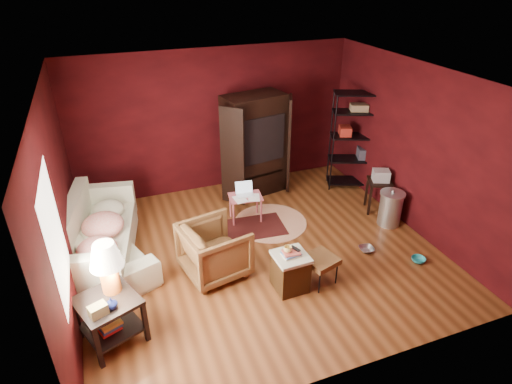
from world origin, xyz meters
TOP-DOWN VIEW (x-y plane):
  - room at (-0.04, -0.01)m, footprint 5.54×5.04m
  - sofa at (-2.40, 0.63)m, footprint 1.37×2.33m
  - armchair at (-0.82, -0.25)m, footprint 0.97×1.02m
  - pet_bowl_steel at (1.63, -0.60)m, footprint 0.25×0.09m
  - pet_bowl_turquoise at (2.23, -1.13)m, footprint 0.23×0.12m
  - vase at (-2.31, -1.21)m, footprint 0.18×0.19m
  - mug at (0.04, -0.95)m, footprint 0.12×0.09m
  - side_table at (-2.33, -0.97)m, footprint 0.87×0.87m
  - sofa_cushions at (-2.44, 0.63)m, footprint 1.29×2.34m
  - hamper at (0.08, -0.96)m, footprint 0.48×0.48m
  - footstool at (0.54, -1.00)m, footprint 0.53×0.53m
  - rug_round at (0.48, 0.74)m, footprint 1.57×1.57m
  - rug_oriental at (0.12, 0.68)m, footprint 1.18×0.84m
  - laptop_desk at (0.10, 1.00)m, footprint 0.62×0.51m
  - tv_armoire at (0.64, 1.97)m, footprint 1.55×1.00m
  - wire_shelving at (2.61, 1.49)m, footprint 1.06×0.75m
  - small_stand at (2.52, 0.45)m, footprint 0.55×0.55m
  - trash_can at (2.45, -0.03)m, footprint 0.55×0.55m

SIDE VIEW (x-z plane):
  - rug_round at x=0.48m, z-range 0.00..0.01m
  - rug_oriental at x=0.12m, z-range 0.01..0.02m
  - pet_bowl_turquoise at x=2.23m, z-range 0.00..0.22m
  - pet_bowl_steel at x=1.63m, z-range 0.00..0.24m
  - hamper at x=0.08m, z-range -0.03..0.63m
  - trash_can at x=2.45m, z-range -0.02..0.66m
  - footstool at x=0.54m, z-range 0.16..0.60m
  - sofa at x=-2.40m, z-range 0.00..0.87m
  - laptop_desk at x=0.10m, z-range 0.08..0.80m
  - armchair at x=-0.82m, z-range 0.00..0.90m
  - sofa_cushions at x=-2.44m, z-range -0.01..0.92m
  - small_stand at x=2.52m, z-range 0.21..1.04m
  - mug at x=0.04m, z-range 0.64..0.75m
  - vase at x=-2.31m, z-range 0.63..0.77m
  - side_table at x=-2.33m, z-range 0.13..1.46m
  - tv_armoire at x=0.64m, z-range 0.04..2.04m
  - wire_shelving at x=2.61m, z-range 0.10..2.08m
  - room at x=-0.04m, z-range -0.02..2.82m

